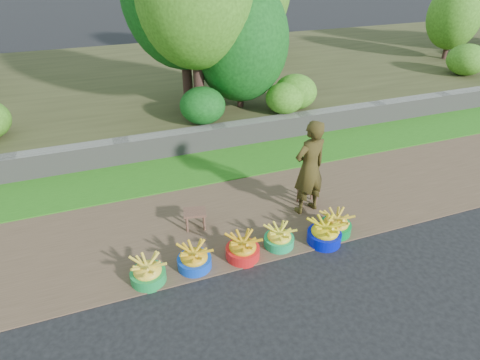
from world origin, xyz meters
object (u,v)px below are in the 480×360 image
object	(u,v)px
basin_a	(148,272)
stool_left	(195,214)
basin_f	(336,225)
vendor_woman	(309,168)
basin_c	(243,248)
stool_right	(308,191)
basin_e	(325,233)
basin_b	(194,259)
basin_d	(279,238)

from	to	relation	value
basin_a	stool_left	bearing A→B (deg)	45.60
basin_f	vendor_woman	size ratio (longest dim) A/B	0.30
stool_left	vendor_woman	distance (m)	2.12
basin_c	stool_right	bearing A→B (deg)	30.47
stool_left	vendor_woman	world-z (taller)	vendor_woman
basin_a	basin_f	bearing A→B (deg)	0.65
basin_e	basin_b	bearing A→B (deg)	175.94
basin_a	stool_right	world-z (taller)	basin_a
basin_c	basin_d	bearing A→B (deg)	4.93
stool_left	stool_right	bearing A→B (deg)	-0.28
basin_a	basin_e	world-z (taller)	basin_e
basin_b	stool_left	distance (m)	0.98
basin_b	vendor_woman	size ratio (longest dim) A/B	0.29
basin_a	basin_b	world-z (taller)	basin_b
stool_right	vendor_woman	world-z (taller)	vendor_woman
basin_b	basin_c	world-z (taller)	basin_c
basin_d	basin_e	world-z (taller)	basin_e
basin_c	basin_e	xyz separation A→B (m)	(1.38, -0.11, 0.01)
basin_f	stool_left	world-z (taller)	basin_f
basin_d	stool_right	bearing A→B (deg)	42.36
basin_f	stool_right	bearing A→B (deg)	91.76
stool_left	basin_c	bearing A→B (deg)	-63.20
stool_right	vendor_woman	distance (m)	0.65
basin_a	stool_left	size ratio (longest dim) A/B	1.19
basin_b	stool_left	size ratio (longest dim) A/B	1.19
basin_c	basin_d	xyz separation A→B (m)	(0.65, 0.06, -0.02)
vendor_woman	basin_e	bearing A→B (deg)	69.92
stool_right	basin_b	bearing A→B (deg)	-158.88
basin_d	vendor_woman	bearing A→B (deg)	39.79
basin_a	basin_c	world-z (taller)	basin_c
basin_c	stool_right	world-z (taller)	basin_c
basin_a	basin_c	size ratio (longest dim) A/B	0.96
basin_d	stool_left	bearing A→B (deg)	140.99
basin_a	basin_e	size ratio (longest dim) A/B	0.92
basin_d	basin_f	size ratio (longest dim) A/B	0.92
basin_e	vendor_woman	size ratio (longest dim) A/B	0.32
basin_e	stool_left	distance (m)	2.17
basin_b	basin_a	bearing A→B (deg)	-176.42
basin_d	vendor_woman	xyz separation A→B (m)	(0.88, 0.73, 0.73)
basin_c	basin_e	distance (m)	1.38
basin_b	basin_d	world-z (taller)	basin_b
stool_left	stool_right	world-z (taller)	stool_left
basin_f	stool_right	distance (m)	0.94
basin_c	basin_f	world-z (taller)	basin_c
stool_right	basin_d	bearing A→B (deg)	-137.64
vendor_woman	basin_d	bearing A→B (deg)	28.88
stool_left	basin_b	bearing A→B (deg)	-105.78
basin_f	stool_right	size ratio (longest dim) A/B	1.36
basin_a	basin_f	distance (m)	3.13
stool_left	vendor_woman	bearing A→B (deg)	-5.46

